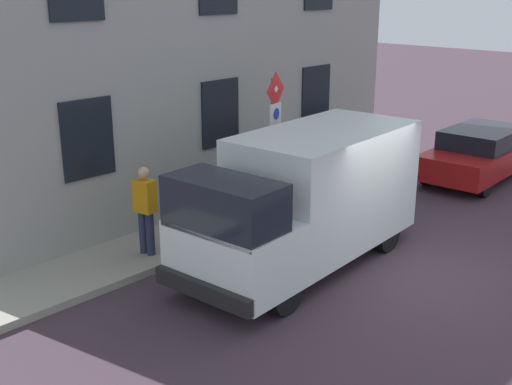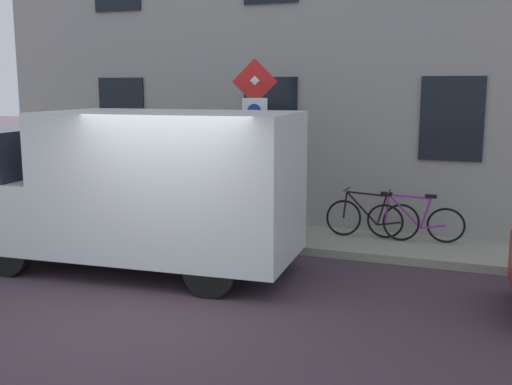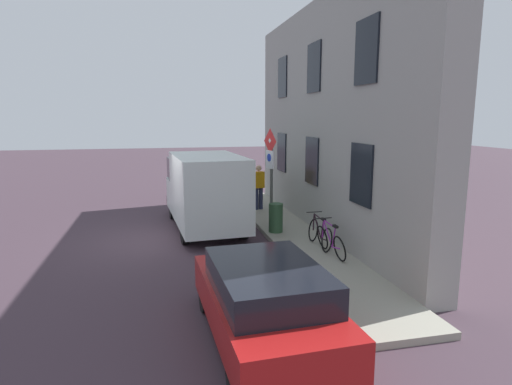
# 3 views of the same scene
# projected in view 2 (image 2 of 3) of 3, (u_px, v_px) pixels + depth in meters

# --- Properties ---
(ground_plane) EXTENTS (80.00, 80.00, 0.00)m
(ground_plane) POSITION_uv_depth(u_px,v_px,m) (156.00, 302.00, 8.26)
(ground_plane) COLOR #3E2E38
(sidewalk_slab) EXTENTS (1.67, 14.45, 0.14)m
(sidewalk_slab) POSITION_uv_depth(u_px,v_px,m) (256.00, 235.00, 11.73)
(sidewalk_slab) COLOR gray
(sidewalk_slab) RESTS_ON ground_plane
(building_facade) EXTENTS (0.75, 12.45, 7.20)m
(building_facade) POSITION_uv_depth(u_px,v_px,m) (277.00, 49.00, 12.21)
(building_facade) COLOR gray
(building_facade) RESTS_ON ground_plane
(sign_post_stacked) EXTENTS (0.20, 0.55, 3.08)m
(sign_post_stacked) POSITION_uv_depth(u_px,v_px,m) (255.00, 124.00, 10.72)
(sign_post_stacked) COLOR #474C47
(sign_post_stacked) RESTS_ON sidewalk_slab
(delivery_van) EXTENTS (2.36, 5.45, 2.50)m
(delivery_van) POSITION_uv_depth(u_px,v_px,m) (136.00, 186.00, 9.55)
(delivery_van) COLOR silver
(delivery_van) RESTS_ON ground_plane
(bicycle_purple) EXTENTS (0.46, 1.71, 0.89)m
(bicycle_purple) POSITION_uv_depth(u_px,v_px,m) (415.00, 221.00, 10.89)
(bicycle_purple) COLOR black
(bicycle_purple) RESTS_ON sidewalk_slab
(bicycle_black) EXTENTS (0.46, 1.71, 0.89)m
(bicycle_black) POSITION_uv_depth(u_px,v_px,m) (371.00, 218.00, 11.16)
(bicycle_black) COLOR black
(bicycle_black) RESTS_ON sidewalk_slab
(pedestrian) EXTENTS (0.43, 0.32, 1.72)m
(pedestrian) POSITION_uv_depth(u_px,v_px,m) (115.00, 177.00, 12.39)
(pedestrian) COLOR #262B47
(pedestrian) RESTS_ON sidewalk_slab
(litter_bin) EXTENTS (0.44, 0.44, 0.90)m
(litter_bin) POSITION_uv_depth(u_px,v_px,m) (267.00, 215.00, 11.06)
(litter_bin) COLOR #2D5133
(litter_bin) RESTS_ON sidewalk_slab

